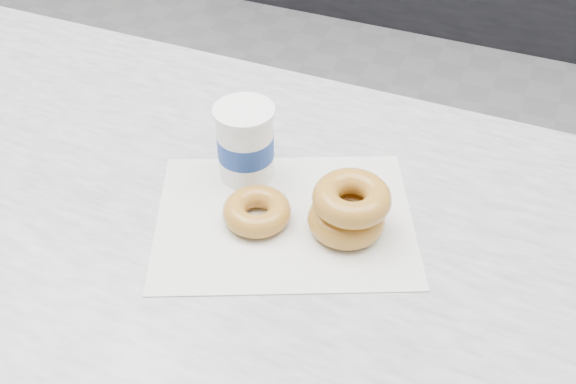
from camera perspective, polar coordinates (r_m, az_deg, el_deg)
name	(u,v)px	position (r m, az deg, el deg)	size (l,w,h in m)	color
ground	(271,286)	(1.96, -1.50, -8.39)	(5.00, 5.00, 0.00)	gray
counter	(137,354)	(1.29, -13.28, -13.84)	(3.06, 0.76, 0.90)	#333335
wax_paper	(285,219)	(0.86, -0.31, -2.37)	(0.34, 0.26, 0.00)	silver
donut_single	(257,211)	(0.84, -2.78, -1.71)	(0.09, 0.09, 0.03)	gold
donut_stack	(349,209)	(0.82, 5.44, -1.47)	(0.13, 0.13, 0.07)	gold
coffee_cup	(245,142)	(0.89, -3.81, 4.44)	(0.10, 0.10, 0.11)	white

